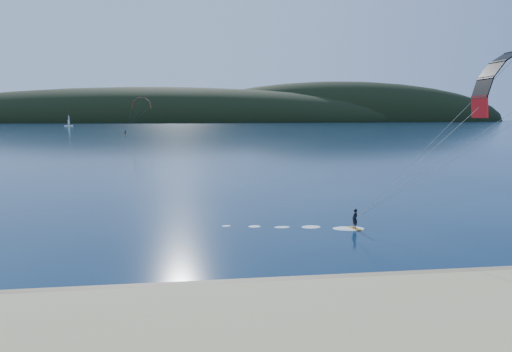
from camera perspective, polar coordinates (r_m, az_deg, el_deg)
The scene contains 5 objects.
ground at distance 18.86m, azimuth -9.17°, elevation -19.66°, with size 1800.00×1800.00×0.00m, color #071C39.
wet_sand at distance 22.94m, azimuth -8.84°, elevation -14.40°, with size 220.00×2.50×0.10m.
headland at distance 762.10m, azimuth -7.52°, elevation 6.93°, with size 1200.00×310.00×140.00m.
kitesurfer_far at distance 214.14m, azimuth -14.51°, elevation 8.57°, with size 13.48×8.28×15.88m.
sailboat at distance 428.72m, azimuth -22.89°, elevation 5.99°, with size 7.48×4.75×10.53m.
Camera 1 is at (0.66, -16.76, 8.62)m, focal length 31.18 mm.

